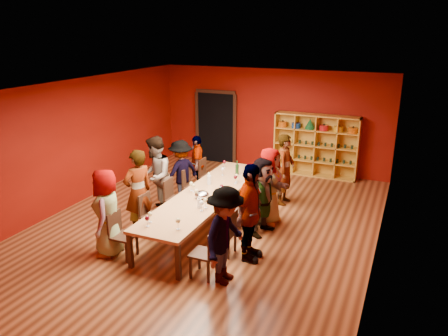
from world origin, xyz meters
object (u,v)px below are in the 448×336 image
Objects in this scene: person_left_4 at (197,163)px; chair_person_right_1 at (228,230)px; chair_person_left_1 at (149,212)px; person_right_2 at (262,196)px; person_right_4 at (285,169)px; chair_person_right_4 at (274,182)px; person_left_3 at (181,172)px; person_left_2 at (156,176)px; chair_person_right_2 at (249,209)px; chair_person_left_2 at (173,196)px; spittoon_bowl at (202,195)px; chair_person_right_0 at (208,251)px; chair_person_right_3 at (257,200)px; chair_person_left_4 at (206,174)px; wine_bottle at (237,169)px; person_right_0 at (225,236)px; chair_person_left_3 at (190,184)px; person_right_3 at (269,186)px; tasting_table at (207,195)px; person_left_0 at (107,213)px; chair_person_left_0 at (120,232)px; shelving_unit at (316,142)px; person_left_1 at (138,192)px; person_right_1 at (250,213)px.

person_left_4 is 1.68× the size of chair_person_right_1.
chair_person_left_1 and chair_person_right_1 have the same top height.
person_right_4 is at bearing 15.48° from person_right_2.
person_left_3 is at bearing -155.16° from chair_person_right_4.
chair_person_right_2 is at bearing 66.02° from person_left_2.
spittoon_bowl is (0.94, -0.39, 0.33)m from chair_person_left_2.
spittoon_bowl reaches higher than chair_person_right_2.
chair_person_right_3 is (0.00, 2.55, 0.00)m from chair_person_right_0.
person_left_4 is 2.70m from chair_person_right_2.
wine_bottle is at bearing -21.58° from chair_person_left_4.
chair_person_left_1 is 2.71m from chair_person_left_4.
person_right_0 is at bearing -177.98° from person_right_4.
person_left_2 is at bearing 105.34° from person_right_2.
person_left_2 is 1.11× the size of person_right_2.
chair_person_right_4 is (1.82, 0.96, 0.00)m from chair_person_left_3.
person_left_3 is at bearing -159.66° from wine_bottle.
chair_person_left_4 is 0.52× the size of person_right_3.
chair_person_right_1 reaches higher than tasting_table.
person_left_0 reaches higher than chair_person_right_2.
person_right_4 is (1.18, 1.90, 0.17)m from tasting_table.
chair_person_right_3 is at bearing 54.57° from chair_person_left_0.
shelving_unit is 1.45× the size of person_right_2.
person_right_0 is at bearing 0.17° from chair_person_left_0.
person_left_4 reaches higher than chair_person_right_4.
chair_person_right_4 is at bearing 90.00° from chair_person_right_1.
person_right_4 is (2.35, 3.79, 0.02)m from person_left_0.
chair_person_right_2 is at bearing -90.00° from chair_person_right_3.
wine_bottle is (1.03, 0.48, 0.38)m from chair_person_left_3.
chair_person_right_0 is 2.91× the size of spittoon_bowl.
tasting_table is 5.06× the size of chair_person_left_3.
person_right_2 is at bearing 137.03° from person_left_1.
person_left_0 is at bearing -22.96° from person_left_4.
chair_person_left_4 is (0.00, 2.71, 0.00)m from chair_person_left_1.
shelving_unit is 1.53× the size of person_left_3.
person_left_4 reaches higher than chair_person_right_2.
person_right_2 is 1.26m from spittoon_bowl.
chair_person_right_4 is at bearing 167.51° from person_left_1.
chair_person_left_0 is 3.14m from chair_person_right_3.
chair_person_left_2 is (-2.31, -4.23, -0.49)m from shelving_unit.
chair_person_right_1 is at bearing 179.97° from person_right_2.
chair_person_right_1 is 1.74m from person_right_3.
person_left_1 is 2.60m from person_right_0.
tasting_table is at bearing -5.72° from chair_person_left_2.
chair_person_right_0 is at bearing -63.86° from chair_person_left_4.
chair_person_left_1 is at bearing -90.00° from chair_person_left_3.
chair_person_right_1 is (-0.33, 0.87, -0.36)m from person_right_0.
shelving_unit is 1.40× the size of person_right_0.
person_left_3 is 1.05× the size of person_left_4.
shelving_unit is at bearing -1.66° from person_right_1.
tasting_table is at bearing 110.36° from person_right_2.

